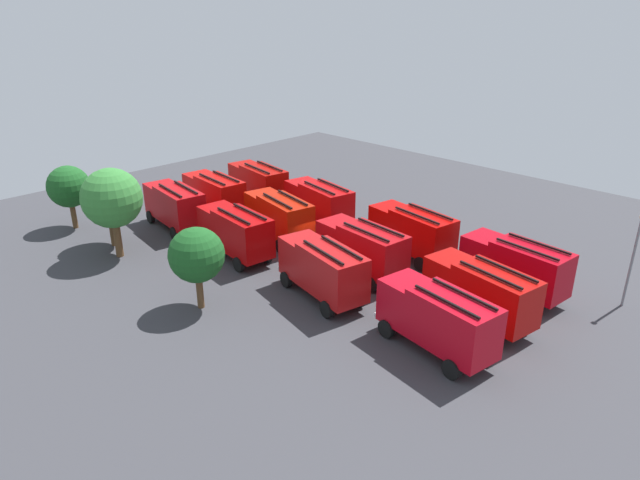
{
  "coord_description": "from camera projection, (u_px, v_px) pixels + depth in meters",
  "views": [
    {
      "loc": [
        -27.69,
        28.0,
        17.96
      ],
      "look_at": [
        0.0,
        0.0,
        1.4
      ],
      "focal_mm": 31.87,
      "sensor_mm": 36.0,
      "label": 1
    }
  ],
  "objects": [
    {
      "name": "lamppost",
      "position": [
        634.0,
        253.0,
        34.96
      ],
      "size": [
        0.36,
        0.36,
        6.23
      ],
      "color": "slate",
      "rests_on": "ground"
    },
    {
      "name": "fire_truck_3",
      "position": [
        258.0,
        182.0,
        53.98
      ],
      "size": [
        7.48,
        3.59,
        3.88
      ],
      "rotation": [
        0.0,
        0.0,
        -0.14
      ],
      "color": "#A80905",
      "rests_on": "ground"
    },
    {
      "name": "tree_2",
      "position": [
        108.0,
        200.0,
        43.9
      ],
      "size": [
        3.64,
        3.64,
        5.64
      ],
      "color": "brown",
      "rests_on": "ground"
    },
    {
      "name": "fire_truck_10",
      "position": [
        235.0,
        231.0,
        42.43
      ],
      "size": [
        7.41,
        3.34,
        3.88
      ],
      "rotation": [
        0.0,
        0.0,
        -0.1
      ],
      "color": "#AC0505",
      "rests_on": "ground"
    },
    {
      "name": "tree_3",
      "position": [
        69.0,
        187.0,
        47.44
      ],
      "size": [
        3.52,
        3.52,
        5.46
      ],
      "color": "brown",
      "rests_on": "ground"
    },
    {
      "name": "fire_truck_5",
      "position": [
        362.0,
        247.0,
        39.58
      ],
      "size": [
        7.41,
        3.34,
        3.88
      ],
      "rotation": [
        0.0,
        0.0,
        -0.1
      ],
      "color": "#B00B10",
      "rests_on": "ground"
    },
    {
      "name": "fire_truck_8",
      "position": [
        437.0,
        317.0,
        30.83
      ],
      "size": [
        7.48,
        3.62,
        3.88
      ],
      "rotation": [
        0.0,
        0.0,
        -0.15
      ],
      "color": "#BA0816",
      "rests_on": "ground"
    },
    {
      "name": "fire_truck_1",
      "position": [
        412.0,
        230.0,
        42.5
      ],
      "size": [
        7.49,
        3.64,
        3.88
      ],
      "rotation": [
        0.0,
        0.0,
        -0.15
      ],
      "color": "#B90503",
      "rests_on": "ground"
    },
    {
      "name": "fire_truck_11",
      "position": [
        174.0,
        205.0,
        47.89
      ],
      "size": [
        7.45,
        3.49,
        3.88
      ],
      "rotation": [
        0.0,
        0.0,
        -0.13
      ],
      "color": "#B40A0D",
      "rests_on": "ground"
    },
    {
      "name": "fire_truck_9",
      "position": [
        323.0,
        268.0,
        36.52
      ],
      "size": [
        7.54,
        3.91,
        3.88
      ],
      "rotation": [
        0.0,
        0.0,
        -0.2
      ],
      "color": "#AE1112",
      "rests_on": "ground"
    },
    {
      "name": "fire_truck_7",
      "position": [
        214.0,
        193.0,
        50.79
      ],
      "size": [
        7.4,
        3.3,
        3.88
      ],
      "rotation": [
        0.0,
        0.0,
        -0.09
      ],
      "color": "#B90A07",
      "rests_on": "ground"
    },
    {
      "name": "firefighter_0",
      "position": [
        205.0,
        188.0,
        55.82
      ],
      "size": [
        0.43,
        0.48,
        1.8
      ],
      "rotation": [
        0.0,
        0.0,
        2.56
      ],
      "color": "black",
      "rests_on": "ground"
    },
    {
      "name": "fire_truck_6",
      "position": [
        279.0,
        215.0,
        45.48
      ],
      "size": [
        7.53,
        3.85,
        3.88
      ],
      "rotation": [
        0.0,
        0.0,
        -0.19
      ],
      "color": "#B11605",
      "rests_on": "ground"
    },
    {
      "name": "fire_truck_2",
      "position": [
        319.0,
        202.0,
        48.54
      ],
      "size": [
        7.52,
        3.78,
        3.88
      ],
      "rotation": [
        0.0,
        0.0,
        -0.18
      ],
      "color": "#B9090A",
      "rests_on": "ground"
    },
    {
      "name": "tree_1",
      "position": [
        112.0,
        198.0,
        41.63
      ],
      "size": [
        4.44,
        4.44,
        6.89
      ],
      "color": "brown",
      "rests_on": "ground"
    },
    {
      "name": "firefighter_1",
      "position": [
        556.0,
        282.0,
        37.38
      ],
      "size": [
        0.47,
        0.46,
        1.69
      ],
      "rotation": [
        0.0,
        0.0,
        2.33
      ],
      "color": "black",
      "rests_on": "ground"
    },
    {
      "name": "traffic_cone_0",
      "position": [
        433.0,
        248.0,
        43.97
      ],
      "size": [
        0.44,
        0.44,
        0.63
      ],
      "primitive_type": "cone",
      "color": "#F2600C",
      "rests_on": "ground"
    },
    {
      "name": "ground_plane",
      "position": [
        320.0,
        257.0,
        43.27
      ],
      "size": [
        63.64,
        63.64,
        0.0
      ],
      "primitive_type": "plane",
      "color": "#38383D"
    },
    {
      "name": "fire_truck_4",
      "position": [
        480.0,
        290.0,
        33.66
      ],
      "size": [
        7.51,
        3.71,
        3.88
      ],
      "rotation": [
        0.0,
        0.0,
        -0.17
      ],
      "color": "#AB0906",
      "rests_on": "ground"
    },
    {
      "name": "traffic_cone_1",
      "position": [
        499.0,
        345.0,
        31.58
      ],
      "size": [
        0.48,
        0.48,
        0.69
      ],
      "primitive_type": "cone",
      "color": "#F2600C",
      "rests_on": "ground"
    },
    {
      "name": "firefighter_2",
      "position": [
        237.0,
        179.0,
        58.72
      ],
      "size": [
        0.43,
        0.48,
        1.81
      ],
      "rotation": [
        0.0,
        0.0,
        2.56
      ],
      "color": "black",
      "rests_on": "ground"
    },
    {
      "name": "fire_truck_0",
      "position": [
        515.0,
        265.0,
        36.94
      ],
      "size": [
        7.41,
        3.35,
        3.88
      ],
      "rotation": [
        0.0,
        0.0,
        -0.1
      ],
      "color": "#AB0411",
      "rests_on": "ground"
    },
    {
      "name": "tree_0",
      "position": [
        197.0,
        255.0,
        34.76
      ],
      "size": [
        3.48,
        3.48,
        5.39
      ],
      "color": "brown",
      "rests_on": "ground"
    }
  ]
}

